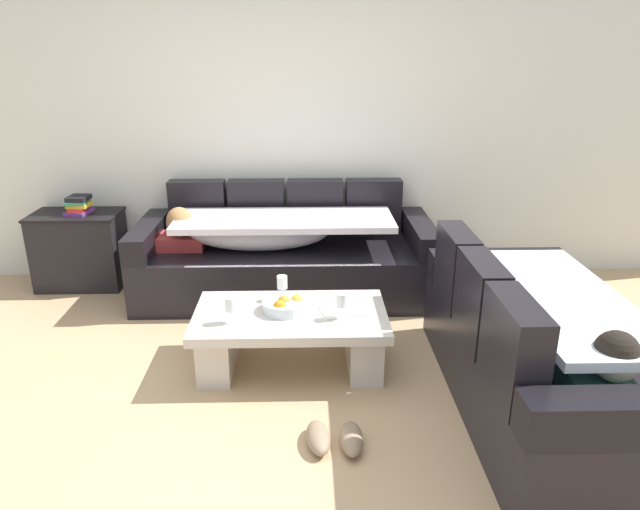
% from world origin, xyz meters
% --- Properties ---
extents(ground_plane, '(14.00, 14.00, 0.00)m').
position_xyz_m(ground_plane, '(0.00, 0.00, 0.00)').
color(ground_plane, tan).
extents(back_wall, '(9.00, 0.10, 2.70)m').
position_xyz_m(back_wall, '(0.00, 2.15, 1.35)').
color(back_wall, silver).
rests_on(back_wall, ground_plane).
extents(couch_along_wall, '(2.36, 0.92, 0.88)m').
position_xyz_m(couch_along_wall, '(0.11, 1.62, 0.33)').
color(couch_along_wall, black).
rests_on(couch_along_wall, ground_plane).
extents(couch_near_window, '(0.92, 1.90, 0.88)m').
position_xyz_m(couch_near_window, '(1.60, -0.01, 0.34)').
color(couch_near_window, black).
rests_on(couch_near_window, ground_plane).
extents(coffee_table, '(1.20, 0.68, 0.38)m').
position_xyz_m(coffee_table, '(0.21, 0.45, 0.24)').
color(coffee_table, beige).
rests_on(coffee_table, ground_plane).
extents(fruit_bowl, '(0.28, 0.28, 0.10)m').
position_xyz_m(fruit_bowl, '(0.18, 0.47, 0.42)').
color(fruit_bowl, silver).
rests_on(fruit_bowl, coffee_table).
extents(wine_glass_near_left, '(0.07, 0.07, 0.17)m').
position_xyz_m(wine_glass_near_left, '(-0.14, 0.32, 0.50)').
color(wine_glass_near_left, silver).
rests_on(wine_glass_near_left, coffee_table).
extents(wine_glass_near_right, '(0.07, 0.07, 0.17)m').
position_xyz_m(wine_glass_near_right, '(0.52, 0.36, 0.50)').
color(wine_glass_near_right, silver).
rests_on(wine_glass_near_right, coffee_table).
extents(wine_glass_far_back, '(0.07, 0.07, 0.17)m').
position_xyz_m(wine_glass_far_back, '(0.15, 0.64, 0.50)').
color(wine_glass_far_back, silver).
rests_on(wine_glass_far_back, coffee_table).
extents(open_magazine, '(0.32, 0.27, 0.01)m').
position_xyz_m(open_magazine, '(0.54, 0.46, 0.39)').
color(open_magazine, white).
rests_on(open_magazine, coffee_table).
extents(side_cabinet, '(0.72, 0.44, 0.64)m').
position_xyz_m(side_cabinet, '(-1.61, 1.85, 0.32)').
color(side_cabinet, black).
rests_on(side_cabinet, ground_plane).
extents(book_stack_on_cabinet, '(0.20, 0.24, 0.15)m').
position_xyz_m(book_stack_on_cabinet, '(-1.56, 1.85, 0.71)').
color(book_stack_on_cabinet, '#72337F').
rests_on(book_stack_on_cabinet, side_cabinet).
extents(pair_of_shoes, '(0.31, 0.29, 0.09)m').
position_xyz_m(pair_of_shoes, '(0.45, -0.34, 0.04)').
color(pair_of_shoes, '#8C7259').
rests_on(pair_of_shoes, ground_plane).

